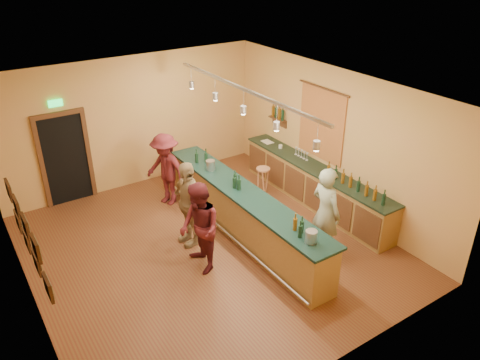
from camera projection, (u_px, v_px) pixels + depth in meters
floor at (208, 248)px, 9.41m from camera, size 7.00×7.00×0.00m
ceiling at (202, 93)px, 7.95m from camera, size 6.50×7.00×0.02m
wall_back at (133, 123)px, 11.28m from camera, size 6.50×0.02×3.20m
wall_front at (338, 278)px, 6.08m from camera, size 6.50×0.02×3.20m
wall_left at (19, 230)px, 7.09m from camera, size 0.02×7.00×3.20m
wall_right at (334, 140)px, 10.28m from camera, size 0.02×7.00×3.20m
doorway at (65, 157)px, 10.64m from camera, size 1.15×0.09×2.48m
tapestry at (321, 124)px, 10.45m from camera, size 0.03×1.40×1.60m
bottle_shelf at (278, 114)px, 11.62m from camera, size 0.17×0.55×0.54m
picture_grid at (27, 233)px, 6.39m from camera, size 0.06×2.20×0.70m
back_counter at (315, 185)px, 10.78m from camera, size 0.60×4.55×1.27m
tasting_bar at (243, 210)px, 9.55m from camera, size 0.74×5.10×1.38m
pendant_track at (243, 97)px, 8.47m from camera, size 0.11×4.60×0.50m
bartender at (326, 213)px, 8.83m from camera, size 0.47×0.70×1.86m
customer_a at (200, 228)px, 8.45m from camera, size 0.76×0.93×1.76m
customer_b at (188, 204)px, 9.20m from camera, size 0.44×1.05×1.80m
customer_c at (166, 169)px, 10.66m from camera, size 1.00×1.27×1.72m
bar_stool at (263, 174)px, 11.19m from camera, size 0.33×0.33×0.69m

